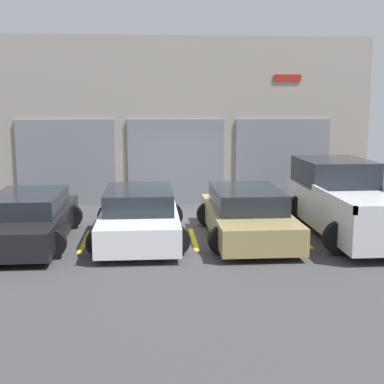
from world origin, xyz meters
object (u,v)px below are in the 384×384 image
at_px(sedan_white, 139,216).
at_px(van_right, 247,215).
at_px(sedan_side, 28,219).
at_px(pickup_truck, 347,201).

distance_m(sedan_white, van_right, 2.66).
relative_size(sedan_white, sedan_side, 0.95).
height_order(pickup_truck, sedan_white, pickup_truck).
bearing_deg(sedan_white, pickup_truck, 3.07).
bearing_deg(sedan_side, pickup_truck, 2.06).
height_order(pickup_truck, sedan_side, pickup_truck).
xyz_separation_m(pickup_truck, sedan_side, (-7.99, -0.29, -0.26)).
height_order(pickup_truck, van_right, pickup_truck).
distance_m(sedan_side, van_right, 5.33).
bearing_deg(sedan_side, van_right, 0.03).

